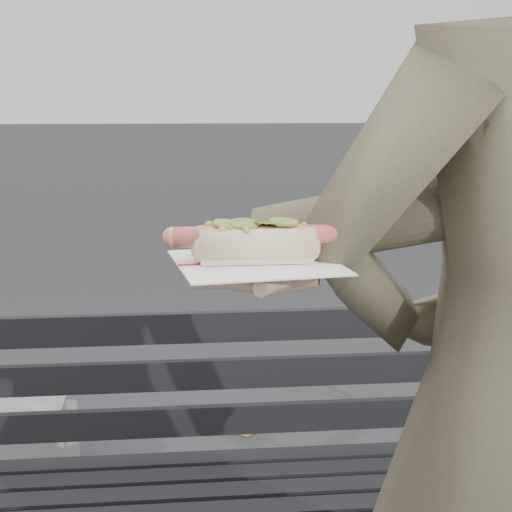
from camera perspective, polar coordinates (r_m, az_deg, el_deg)
The scene contains 2 objects.
park_bench at distance 2.04m, azimuth -4.62°, elevation -14.65°, with size 1.50×0.44×0.88m.
held_hotdog at distance 1.04m, azimuth 10.25°, elevation 2.64°, with size 0.62×0.30×0.20m.
Camera 1 is at (-0.02, -1.01, 1.42)m, focal length 55.00 mm.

